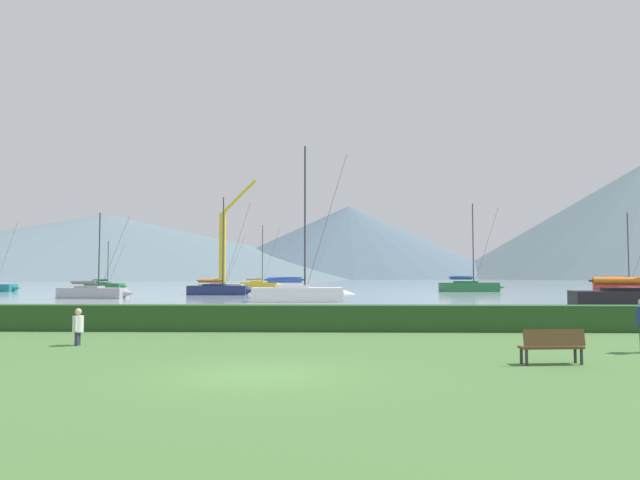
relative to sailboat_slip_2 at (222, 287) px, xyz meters
The scene contains 17 objects.
ground_plane 71.72m from the sailboat_slip_2, 78.58° to the right, with size 1000.00×1000.00×0.00m, color #477038.
harbor_water 68.20m from the sailboat_slip_2, 77.98° to the left, with size 320.00×246.00×0.00m, color #8499A8.
hedge_line 60.97m from the sailboat_slip_2, 76.53° to the right, with size 80.00×1.20×1.09m, color #284C23.
sailboat_slip_2 is the anchor object (origin of this frame).
sailboat_slip_3 22.22m from the sailboat_slip_2, 156.45° to the left, with size 7.07×2.96×7.66m.
sailboat_slip_5 35.47m from the sailboat_slip_2, 68.54° to the right, with size 9.22×3.41×13.70m.
sailboat_slip_6 57.37m from the sailboat_slip_2, 50.59° to the right, with size 9.48×3.86×10.93m.
sailboat_slip_7 19.06m from the sailboat_slip_2, 80.70° to the left, with size 7.41×2.36×10.99m.
sailboat_slip_8 56.83m from the sailboat_slip_2, ahead, with size 8.96×3.22×11.05m.
sailboat_slip_10 27.14m from the sailboat_slip_2, 106.92° to the right, with size 7.74×2.85×8.56m.
sailboat_slip_11 34.90m from the sailboat_slip_2, ahead, with size 9.20×3.57×12.23m.
sailboat_slip_12 16.38m from the sailboat_slip_2, 80.54° to the right, with size 7.84×2.39×11.39m.
park_bench_under_tree 71.97m from the sailboat_slip_2, 72.29° to the right, with size 1.71×0.64×0.95m.
person_seated_viewer 65.07m from the sailboat_slip_2, 83.48° to the right, with size 0.36×0.57×1.25m.
dock_crane 4.99m from the sailboat_slip_2, 74.91° to the right, with size 5.66×2.00×15.64m.
distant_hill_central_peak 258.20m from the sailboat_slip_2, 84.51° to the left, with size 181.48×181.48×41.72m, color #4C6070.
distant_hill_east_ridge 291.36m from the sailboat_slip_2, 114.34° to the left, with size 348.51×348.51×37.91m, color slate.
Camera 1 is at (1.87, -14.32, 2.41)m, focal length 33.23 mm.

